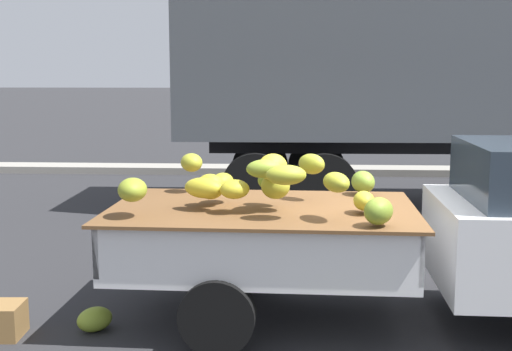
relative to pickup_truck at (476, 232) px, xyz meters
The scene contains 4 objects.
ground 1.07m from the pickup_truck, 169.25° to the left, with size 220.00×220.00×0.00m, color #28282B.
curb_strip 9.50m from the pickup_truck, 93.49° to the left, with size 80.00×0.80×0.16m, color gray.
pickup_truck is the anchor object (origin of this frame).
fallen_banana_bunch_near_tailgate 3.54m from the pickup_truck, behind, with size 0.33×0.24×0.22m, color olive.
Camera 1 is at (-1.08, -6.07, 2.30)m, focal length 46.55 mm.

